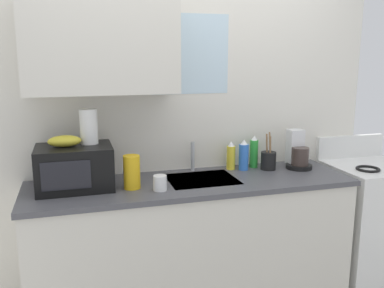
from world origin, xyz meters
name	(u,v)px	position (x,y,z in m)	size (l,w,h in m)	color
kitchen_wall_assembly	(165,107)	(-0.11, 0.31, 1.36)	(2.93, 0.42, 2.50)	silver
counter_unit	(192,242)	(0.00, 0.00, 0.46)	(2.16, 0.63, 0.90)	silver
sink_faucet	(193,156)	(0.07, 0.24, 1.01)	(0.03, 0.03, 0.21)	#B2B5BA
stove_range	(367,220)	(1.43, 0.00, 0.46)	(0.60, 0.60, 1.08)	white
microwave	(75,167)	(-0.75, 0.05, 1.04)	(0.46, 0.35, 0.27)	black
banana_bunch	(65,141)	(-0.80, 0.05, 1.20)	(0.20, 0.11, 0.07)	gold
paper_towel_roll	(89,126)	(-0.65, 0.10, 1.28)	(0.11, 0.11, 0.22)	white
coffee_maker	(298,154)	(0.85, 0.11, 1.00)	(0.19, 0.21, 0.28)	black
dish_soap_bottle_yellow	(231,156)	(0.35, 0.20, 1.00)	(0.06, 0.06, 0.21)	yellow
dish_soap_bottle_blue	(244,156)	(0.44, 0.16, 1.01)	(0.07, 0.07, 0.22)	blue
dish_soap_bottle_green	(254,152)	(0.54, 0.21, 1.01)	(0.06, 0.06, 0.24)	green
cereal_canister	(132,172)	(-0.41, -0.05, 1.01)	(0.10, 0.10, 0.21)	gold
mug_white	(160,183)	(-0.25, -0.14, 0.95)	(0.08, 0.08, 0.10)	white
utensil_crock	(268,160)	(0.62, 0.12, 0.97)	(0.11, 0.11, 0.28)	black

